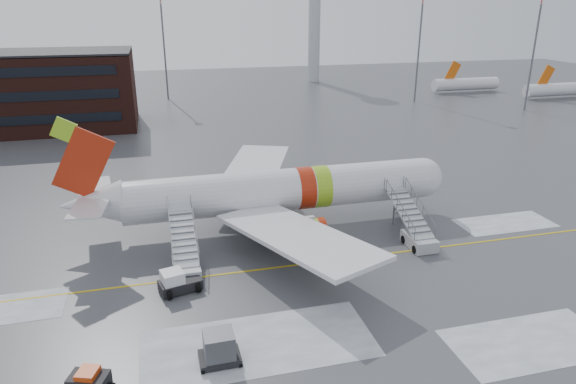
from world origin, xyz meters
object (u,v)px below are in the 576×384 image
object	(u,v)px
airstair_aft	(185,258)
uld_container	(219,349)
airstair_fwd	(416,232)
baggage_tractor	(89,383)
airliner	(272,192)
pushback_tug	(177,282)

from	to	relation	value
airstair_aft	uld_container	distance (m)	11.39
airstair_aft	uld_container	xyz separation A→B (m)	(1.11, -11.34, -0.16)
airstair_fwd	baggage_tractor	bearing A→B (deg)	-154.55
airliner	baggage_tractor	xyz separation A→B (m)	(-14.20, -18.54, -2.84)
uld_container	pushback_tug	bearing A→B (deg)	102.62
airstair_aft	baggage_tractor	distance (m)	13.37
airstair_aft	pushback_tug	xyz separation A→B (m)	(-0.78, -2.87, -0.33)
airstair_aft	uld_container	bearing A→B (deg)	-84.39
airliner	airstair_aft	bearing A→B (deg)	-141.89
uld_container	airliner	bearing A→B (deg)	68.00
airstair_aft	baggage_tractor	world-z (taller)	airstair_aft
airstair_aft	pushback_tug	distance (m)	3.00
uld_container	baggage_tractor	bearing A→B (deg)	-174.50
pushback_tug	airstair_aft	bearing A→B (deg)	74.79
airstair_fwd	pushback_tug	size ratio (longest dim) A/B	2.40
airliner	pushback_tug	xyz separation A→B (m)	(-9.11, -9.41, -2.68)
airliner	pushback_tug	world-z (taller)	airliner
uld_container	airstair_aft	bearing A→B (deg)	95.61
pushback_tug	airliner	bearing A→B (deg)	45.91
airstair_fwd	uld_container	size ratio (longest dim) A/B	3.24
airstair_aft	pushback_tug	bearing A→B (deg)	-105.21
airstair_aft	pushback_tug	world-z (taller)	airstair_aft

